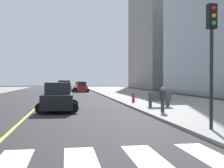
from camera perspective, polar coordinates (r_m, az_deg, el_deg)
name	(u,v)px	position (r m, az deg, el deg)	size (l,w,h in m)	color
sidewalk_kerb_east	(185,105)	(25.39, 14.10, -3.90)	(10.00, 120.00, 0.15)	gray
lane_divider_paint	(50,95)	(43.41, -11.93, -2.03)	(0.16, 80.00, 0.01)	yellow
parking_garage_concrete	(173,34)	(76.43, 11.82, 9.46)	(18.00, 24.00, 27.28)	gray
car_white_nearest	(80,86)	(57.69, -6.28, -0.47)	(2.65, 4.13, 1.81)	silver
car_silver_second	(64,88)	(45.71, -9.32, -0.68)	(3.01, 4.69, 2.06)	#B7B7BC
car_black_third	(58,98)	(20.40, -10.42, -2.66)	(2.84, 4.47, 1.97)	black
car_red_fourth	(82,87)	(52.08, -5.91, -0.62)	(2.53, 4.04, 1.80)	red
traffic_light_near_corner	(212,42)	(12.63, 18.83, 7.79)	(0.36, 0.41, 5.07)	black
park_bench	(159,100)	(21.97, 9.17, -3.01)	(1.82, 0.63, 1.12)	#47474C
pedestrian_waiting_east	(163,98)	(18.42, 9.81, -2.76)	(0.39, 0.39, 1.56)	#38383D
fire_hydrant	(133,97)	(26.44, 4.18, -2.60)	(0.26, 0.26, 0.89)	red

